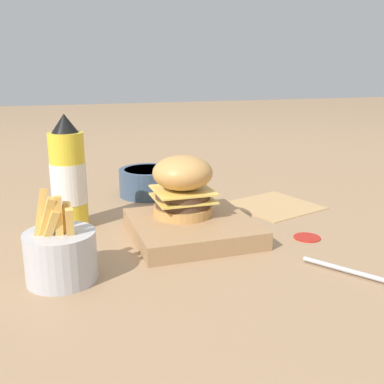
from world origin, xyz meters
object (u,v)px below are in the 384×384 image
fries_basket (61,254)px  side_bowl (148,181)px  serving_board (192,228)px  ketchup_bottle (68,178)px  burger (183,185)px

fries_basket → side_bowl: (0.38, -0.21, -0.01)m
serving_board → ketchup_bottle: 0.24m
burger → ketchup_bottle: size_ratio=0.52×
burger → fries_basket: size_ratio=0.82×
ketchup_bottle → fries_basket: ketchup_bottle is taller
burger → fries_basket: 0.26m
serving_board → side_bowl: 0.28m
serving_board → burger: 0.08m
serving_board → fries_basket: 0.25m
serving_board → burger: size_ratio=1.91×
burger → ketchup_bottle: ketchup_bottle is taller
side_bowl → ketchup_bottle: bearing=132.0°
fries_basket → burger: bearing=-58.6°
serving_board → side_bowl: bearing=2.3°
ketchup_bottle → side_bowl: ketchup_bottle is taller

